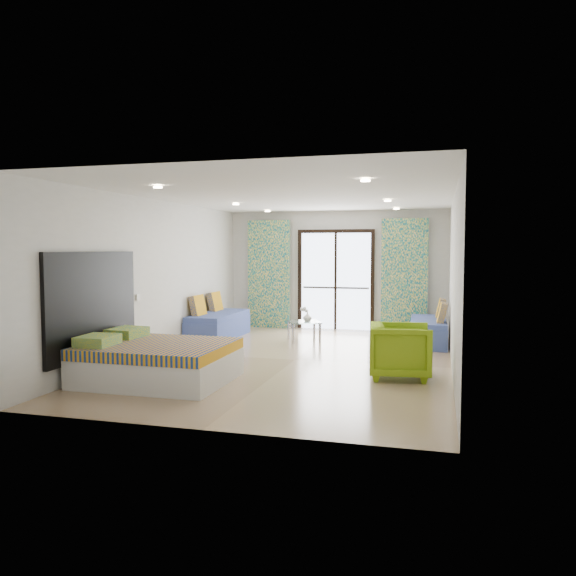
% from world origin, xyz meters
% --- Properties ---
extents(floor, '(5.00, 7.50, 0.01)m').
position_xyz_m(floor, '(0.00, 0.00, 0.00)').
color(floor, '#9E805E').
rests_on(floor, ground).
extents(ceiling, '(5.00, 7.50, 0.01)m').
position_xyz_m(ceiling, '(0.00, 0.00, 2.70)').
color(ceiling, silver).
rests_on(ceiling, ground).
extents(wall_back, '(5.00, 0.01, 2.70)m').
position_xyz_m(wall_back, '(0.00, 3.75, 1.35)').
color(wall_back, silver).
rests_on(wall_back, ground).
extents(wall_front, '(5.00, 0.01, 2.70)m').
position_xyz_m(wall_front, '(0.00, -3.75, 1.35)').
color(wall_front, silver).
rests_on(wall_front, ground).
extents(wall_left, '(0.01, 7.50, 2.70)m').
position_xyz_m(wall_left, '(-2.50, 0.00, 1.35)').
color(wall_left, silver).
rests_on(wall_left, ground).
extents(wall_right, '(0.01, 7.50, 2.70)m').
position_xyz_m(wall_right, '(2.50, 0.00, 1.35)').
color(wall_right, silver).
rests_on(wall_right, ground).
extents(balcony_door, '(1.76, 0.08, 2.28)m').
position_xyz_m(balcony_door, '(0.00, 3.72, 1.26)').
color(balcony_door, black).
rests_on(balcony_door, floor).
extents(balcony_rail, '(1.52, 0.03, 0.04)m').
position_xyz_m(balcony_rail, '(0.00, 3.73, 0.95)').
color(balcony_rail, '#595451').
rests_on(balcony_rail, balcony_door).
extents(curtain_left, '(1.00, 0.10, 2.50)m').
position_xyz_m(curtain_left, '(-1.55, 3.57, 1.25)').
color(curtain_left, beige).
rests_on(curtain_left, floor).
extents(curtain_right, '(1.00, 0.10, 2.50)m').
position_xyz_m(curtain_right, '(1.55, 3.57, 1.25)').
color(curtain_right, beige).
rests_on(curtain_right, floor).
extents(downlight_a, '(0.12, 0.12, 0.02)m').
position_xyz_m(downlight_a, '(-1.40, -2.00, 2.67)').
color(downlight_a, '#FFE0B2').
rests_on(downlight_a, ceiling).
extents(downlight_b, '(0.12, 0.12, 0.02)m').
position_xyz_m(downlight_b, '(1.40, -2.00, 2.67)').
color(downlight_b, '#FFE0B2').
rests_on(downlight_b, ceiling).
extents(downlight_c, '(0.12, 0.12, 0.02)m').
position_xyz_m(downlight_c, '(-1.40, 1.00, 2.67)').
color(downlight_c, '#FFE0B2').
rests_on(downlight_c, ceiling).
extents(downlight_d, '(0.12, 0.12, 0.02)m').
position_xyz_m(downlight_d, '(1.40, 1.00, 2.67)').
color(downlight_d, '#FFE0B2').
rests_on(downlight_d, ceiling).
extents(downlight_e, '(0.12, 0.12, 0.02)m').
position_xyz_m(downlight_e, '(-1.40, 3.00, 2.67)').
color(downlight_e, '#FFE0B2').
rests_on(downlight_e, ceiling).
extents(downlight_f, '(0.12, 0.12, 0.02)m').
position_xyz_m(downlight_f, '(1.40, 3.00, 2.67)').
color(downlight_f, '#FFE0B2').
rests_on(downlight_f, ceiling).
extents(headboard, '(0.06, 2.10, 1.50)m').
position_xyz_m(headboard, '(-2.46, -1.97, 1.05)').
color(headboard, black).
rests_on(headboard, floor).
extents(switch_plate, '(0.02, 0.10, 0.10)m').
position_xyz_m(switch_plate, '(-2.47, -0.72, 1.05)').
color(switch_plate, silver).
rests_on(switch_plate, wall_left).
extents(bed, '(1.95, 1.59, 0.67)m').
position_xyz_m(bed, '(-1.48, -1.97, 0.28)').
color(bed, silver).
rests_on(bed, floor).
extents(daybed_left, '(0.74, 1.88, 0.92)m').
position_xyz_m(daybed_left, '(-2.12, 1.81, 0.29)').
color(daybed_left, '#3E4F94').
rests_on(daybed_left, floor).
extents(daybed_right, '(0.72, 1.75, 0.85)m').
position_xyz_m(daybed_right, '(2.12, 2.18, 0.27)').
color(daybed_right, '#3E4F94').
rests_on(daybed_right, floor).
extents(coffee_table, '(0.80, 0.80, 0.70)m').
position_xyz_m(coffee_table, '(-0.30, 1.87, 0.36)').
color(coffee_table, silver).
rests_on(coffee_table, floor).
extents(vase, '(0.23, 0.23, 0.17)m').
position_xyz_m(vase, '(-0.22, 1.85, 0.49)').
color(vase, white).
rests_on(vase, coffee_table).
extents(armchair, '(0.86, 0.91, 0.86)m').
position_xyz_m(armchair, '(1.77, -0.86, 0.43)').
color(armchair, '#80AA16').
rests_on(armchair, floor).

